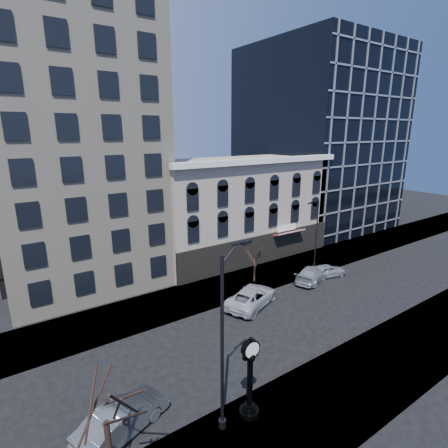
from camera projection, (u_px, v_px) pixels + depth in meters
ground at (232, 341)px, 26.33m from camera, size 160.00×160.00×0.00m
sidewalk_far at (182, 300)px, 32.68m from camera, size 160.00×6.00×0.12m
sidewalk_near at (314, 408)px, 19.94m from camera, size 160.00×6.00×0.12m
cream_tower at (65, 88)px, 33.05m from camera, size 15.90×15.40×42.50m
victorian_row at (236, 208)px, 44.00m from camera, size 22.60×11.19×12.50m
glass_office at (317, 140)px, 56.87m from camera, size 20.00×20.15×28.00m
street_clock at (250, 380)px, 18.87m from camera, size 1.10×1.10×4.86m
street_lamp_near at (232, 289)px, 17.15m from camera, size 2.59×1.01×10.24m
street_lamp_far at (315, 216)px, 38.73m from camera, size 2.07×0.60×8.05m
bare_tree_near at (104, 400)px, 12.89m from camera, size 4.35×4.35×7.46m
bare_tree_far at (255, 251)px, 35.78m from camera, size 2.59×2.59×4.45m
car_near_b at (122, 419)px, 18.19m from camera, size 5.48×3.48×1.70m
car_far_a at (251, 297)px, 31.55m from camera, size 6.69×4.96×1.69m
car_far_b at (312, 274)px, 36.84m from camera, size 5.74×3.92×1.54m
car_far_c at (328, 271)px, 37.92m from camera, size 4.34×2.50×1.39m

